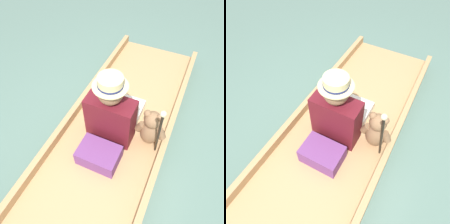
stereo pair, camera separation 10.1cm
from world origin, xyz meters
The scene contains 7 objects.
ground_plane centered at (0.00, 0.00, 0.00)m, with size 16.00×16.00×0.00m, color slate.
punt_boat centered at (0.00, 0.00, 0.07)m, with size 1.10×3.28×0.23m.
seat_cushion centered at (-0.01, -0.38, 0.22)m, with size 0.39×0.27×0.17m.
seated_person centered at (-0.03, 0.00, 0.43)m, with size 0.46×0.67×0.81m.
teddy_bear centered at (0.36, 0.02, 0.34)m, with size 0.32×0.19×0.46m.
wine_glass centered at (-0.44, 0.20, 0.19)m, with size 0.09×0.09×0.09m.
walking_cane centered at (0.45, -0.22, 0.65)m, with size 0.04×0.30×0.91m.
Camera 2 is at (0.60, -1.20, 2.08)m, focal length 35.00 mm.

